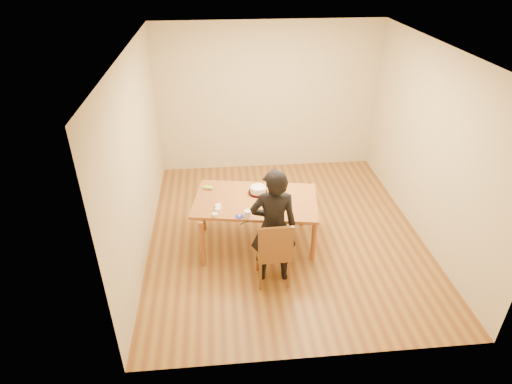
{
  "coord_description": "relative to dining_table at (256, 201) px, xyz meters",
  "views": [
    {
      "loc": [
        -0.93,
        -5.19,
        3.84
      ],
      "look_at": [
        -0.46,
        -0.27,
        0.9
      ],
      "focal_mm": 30.0,
      "sensor_mm": 36.0,
      "label": 1
    }
  ],
  "objects": [
    {
      "name": "frosting_dome",
      "position": [
        0.05,
        0.17,
        0.12
      ],
      "size": [
        0.22,
        0.22,
        0.03
      ],
      "primitive_type": "ellipsoid",
      "color": "white",
      "rests_on": "cake"
    },
    {
      "name": "frosting_tub",
      "position": [
        -0.14,
        -0.4,
        0.06
      ],
      "size": [
        0.1,
        0.1,
        0.08
      ],
      "primitive_type": "cylinder",
      "color": "white",
      "rests_on": "dining_table"
    },
    {
      "name": "candy_box_pink",
      "position": [
        -0.64,
        0.34,
        0.03
      ],
      "size": [
        0.13,
        0.08,
        0.02
      ],
      "primitive_type": "cube",
      "rotation": [
        0.0,
        0.0,
        -0.2
      ],
      "color": "#CD306F",
      "rests_on": "dining_table"
    },
    {
      "name": "frosting_lid",
      "position": [
        -0.25,
        -0.4,
        0.03
      ],
      "size": [
        0.1,
        0.1,
        0.01
      ],
      "primitive_type": "cylinder",
      "color": "#161F94",
      "rests_on": "dining_table"
    },
    {
      "name": "cake_plate",
      "position": [
        0.05,
        0.17,
        0.03
      ],
      "size": [
        0.27,
        0.27,
        0.02
      ],
      "primitive_type": "cylinder",
      "color": "#B00B16",
      "rests_on": "dining_table"
    },
    {
      "name": "candy_box_green",
      "position": [
        -0.65,
        0.34,
        0.05
      ],
      "size": [
        0.15,
        0.11,
        0.02
      ],
      "primitive_type": "cube",
      "rotation": [
        0.0,
        0.0,
        -0.35
      ],
      "color": "green",
      "rests_on": "candy_box_pink"
    },
    {
      "name": "ramekin_yellow",
      "position": [
        -0.52,
        -0.16,
        0.04
      ],
      "size": [
        0.09,
        0.09,
        0.04
      ],
      "primitive_type": "cylinder",
      "color": "white",
      "rests_on": "dining_table"
    },
    {
      "name": "ramekin_green",
      "position": [
        -0.56,
        -0.35,
        0.04
      ],
      "size": [
        0.08,
        0.08,
        0.04
      ],
      "primitive_type": "cylinder",
      "color": "white",
      "rests_on": "dining_table"
    },
    {
      "name": "room_shell",
      "position": [
        0.46,
        0.56,
        0.62
      ],
      "size": [
        4.0,
        4.5,
        2.7
      ],
      "color": "brown",
      "rests_on": "ground"
    },
    {
      "name": "ramekin_multi",
      "position": [
        -0.52,
        -0.23,
        0.04
      ],
      "size": [
        0.08,
        0.08,
        0.04
      ],
      "primitive_type": "cylinder",
      "color": "white",
      "rests_on": "dining_table"
    },
    {
      "name": "spatula",
      "position": [
        -0.19,
        -0.54,
        0.02
      ],
      "size": [
        0.13,
        0.09,
        0.01
      ],
      "primitive_type": "cube",
      "rotation": [
        0.0,
        0.0,
        0.6
      ],
      "color": "black",
      "rests_on": "dining_table"
    },
    {
      "name": "frosting_dollop",
      "position": [
        -0.25,
        -0.4,
        0.04
      ],
      "size": [
        0.04,
        0.04,
        0.02
      ],
      "primitive_type": "ellipsoid",
      "color": "white",
      "rests_on": "frosting_lid"
    },
    {
      "name": "cake",
      "position": [
        0.05,
        0.17,
        0.08
      ],
      "size": [
        0.22,
        0.22,
        0.07
      ],
      "primitive_type": "cylinder",
      "color": "white",
      "rests_on": "cake_plate"
    },
    {
      "name": "person",
      "position": [
        0.15,
        -0.73,
        0.07
      ],
      "size": [
        0.59,
        0.4,
        1.59
      ],
      "primitive_type": "imported",
      "rotation": [
        0.0,
        0.0,
        3.11
      ],
      "color": "black",
      "rests_on": "floor"
    },
    {
      "name": "dining_table",
      "position": [
        0.0,
        0.0,
        0.0
      ],
      "size": [
        1.82,
        1.26,
        0.04
      ],
      "primitive_type": "cube",
      "rotation": [
        0.0,
        0.0,
        -0.17
      ],
      "color": "brown",
      "rests_on": "floor"
    },
    {
      "name": "dining_chair",
      "position": [
        0.15,
        -0.78,
        -0.28
      ],
      "size": [
        0.43,
        0.43,
        0.04
      ],
      "primitive_type": "cube",
      "rotation": [
        0.0,
        0.0,
        0.02
      ],
      "color": "brown",
      "rests_on": "floor"
    }
  ]
}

